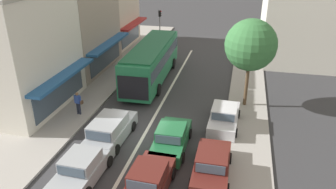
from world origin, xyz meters
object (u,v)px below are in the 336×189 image
at_px(sedan_adjacent_lane_lead, 82,168).
at_px(pedestrian_with_handbag_near, 78,102).
at_px(city_bus, 152,60).
at_px(street_tree_right, 251,45).
at_px(parked_sedan_kerb_front, 212,165).
at_px(wagon_behind_bus_near, 110,130).
at_px(sedan_queue_gap_filler, 172,138).
at_px(traffic_light_downstreet, 160,22).
at_px(parked_sedan_kerb_second, 224,117).
at_px(sedan_behind_bus_mid, 149,181).

distance_m(sedan_adjacent_lane_lead, pedestrian_with_handbag_near, 6.95).
bearing_deg(city_bus, street_tree_right, -22.30).
bearing_deg(street_tree_right, sedan_adjacent_lane_lead, -127.17).
bearing_deg(parked_sedan_kerb_front, pedestrian_with_handbag_near, 155.25).
relative_size(wagon_behind_bus_near, sedan_adjacent_lane_lead, 1.07).
relative_size(sedan_queue_gap_filler, traffic_light_downstreet, 1.01).
height_order(parked_sedan_kerb_second, street_tree_right, street_tree_right).
bearing_deg(wagon_behind_bus_near, traffic_light_downstreet, 95.76).
bearing_deg(city_bus, parked_sedan_kerb_second, -44.57).
height_order(sedan_behind_bus_mid, pedestrian_with_handbag_near, pedestrian_with_handbag_near).
distance_m(parked_sedan_kerb_front, street_tree_right, 9.56).
height_order(sedan_adjacent_lane_lead, street_tree_right, street_tree_right).
height_order(traffic_light_downstreet, street_tree_right, street_tree_right).
height_order(sedan_queue_gap_filler, sedan_adjacent_lane_lead, same).
xyz_separation_m(sedan_queue_gap_filler, sedan_adjacent_lane_lead, (-3.75, -3.68, 0.00)).
xyz_separation_m(sedan_adjacent_lane_lead, pedestrian_with_handbag_near, (-3.31, 6.10, 0.40)).
bearing_deg(wagon_behind_bus_near, street_tree_right, 40.45).
bearing_deg(parked_sedan_kerb_front, wagon_behind_bus_near, 162.59).
distance_m(wagon_behind_bus_near, sedan_adjacent_lane_lead, 3.64).
distance_m(sedan_queue_gap_filler, parked_sedan_kerb_front, 3.23).
height_order(traffic_light_downstreet, pedestrian_with_handbag_near, traffic_light_downstreet).
xyz_separation_m(wagon_behind_bus_near, street_tree_right, (7.76, 6.61, 3.85)).
distance_m(sedan_behind_bus_mid, parked_sedan_kerb_front, 3.36).
height_order(sedan_adjacent_lane_lead, parked_sedan_kerb_front, same).
distance_m(sedan_queue_gap_filler, pedestrian_with_handbag_near, 7.47).
relative_size(sedan_behind_bus_mid, parked_sedan_kerb_second, 1.00).
xyz_separation_m(wagon_behind_bus_near, parked_sedan_kerb_second, (6.49, 3.29, -0.08)).
bearing_deg(sedan_behind_bus_mid, city_bus, 105.02).
bearing_deg(wagon_behind_bus_near, pedestrian_with_handbag_near, 143.54).
distance_m(sedan_queue_gap_filler, traffic_light_downstreet, 20.67).
xyz_separation_m(sedan_behind_bus_mid, parked_sedan_kerb_second, (3.00, 7.16, 0.00)).
bearing_deg(street_tree_right, parked_sedan_kerb_second, -110.87).
bearing_deg(sedan_adjacent_lane_lead, street_tree_right, 52.83).
relative_size(city_bus, parked_sedan_kerb_front, 2.59).
height_order(sedan_queue_gap_filler, parked_sedan_kerb_second, same).
height_order(sedan_behind_bus_mid, parked_sedan_kerb_front, same).
bearing_deg(city_bus, sedan_adjacent_lane_lead, -89.27).
xyz_separation_m(wagon_behind_bus_near, sedan_queue_gap_filler, (3.73, 0.04, -0.08)).
relative_size(sedan_behind_bus_mid, pedestrian_with_handbag_near, 2.61).
relative_size(wagon_behind_bus_near, parked_sedan_kerb_second, 1.07).
bearing_deg(street_tree_right, sedan_queue_gap_filler, -121.48).
relative_size(city_bus, pedestrian_with_handbag_near, 6.70).
xyz_separation_m(sedan_adjacent_lane_lead, traffic_light_downstreet, (-1.98, 23.42, 2.19)).
bearing_deg(pedestrian_with_handbag_near, city_bus, 67.11).
xyz_separation_m(traffic_light_downstreet, street_tree_right, (9.75, -13.17, 1.74)).
relative_size(parked_sedan_kerb_front, street_tree_right, 0.66).
xyz_separation_m(city_bus, parked_sedan_kerb_front, (6.45, -11.84, -1.22)).
bearing_deg(wagon_behind_bus_near, parked_sedan_kerb_front, -17.41).
distance_m(parked_sedan_kerb_second, traffic_light_downstreet, 18.67).
distance_m(sedan_queue_gap_filler, parked_sedan_kerb_second, 4.26).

